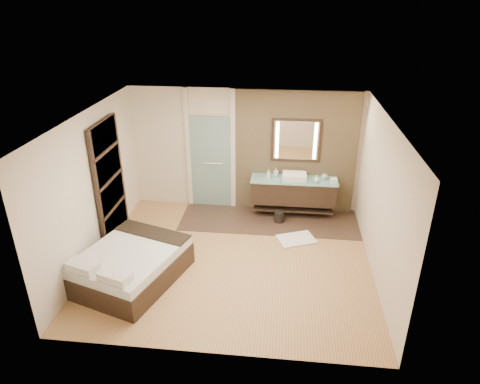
# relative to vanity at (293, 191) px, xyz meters

# --- Properties ---
(floor) EXTENTS (5.00, 5.00, 0.00)m
(floor) POSITION_rel_vanity_xyz_m (-1.10, -1.92, -0.58)
(floor) COLOR #A16543
(floor) RESTS_ON ground
(tile_strip) EXTENTS (3.80, 1.30, 0.01)m
(tile_strip) POSITION_rel_vanity_xyz_m (-0.50, -0.32, -0.57)
(tile_strip) COLOR #3E2A21
(tile_strip) RESTS_ON floor
(stone_wall) EXTENTS (2.60, 0.08, 2.70)m
(stone_wall) POSITION_rel_vanity_xyz_m (0.00, 0.29, 0.77)
(stone_wall) COLOR tan
(stone_wall) RESTS_ON floor
(vanity) EXTENTS (1.85, 0.55, 0.88)m
(vanity) POSITION_rel_vanity_xyz_m (0.00, 0.00, 0.00)
(vanity) COLOR black
(vanity) RESTS_ON stone_wall
(mirror_unit) EXTENTS (1.06, 0.04, 0.96)m
(mirror_unit) POSITION_rel_vanity_xyz_m (0.00, 0.24, 1.07)
(mirror_unit) COLOR black
(mirror_unit) RESTS_ON stone_wall
(frosted_door) EXTENTS (1.10, 0.12, 2.70)m
(frosted_door) POSITION_rel_vanity_xyz_m (-1.85, 0.28, 0.56)
(frosted_door) COLOR silver
(frosted_door) RESTS_ON floor
(shoji_partition) EXTENTS (0.06, 1.20, 2.40)m
(shoji_partition) POSITION_rel_vanity_xyz_m (-3.53, -1.32, 0.63)
(shoji_partition) COLOR black
(shoji_partition) RESTS_ON floor
(bed) EXTENTS (1.93, 2.16, 0.69)m
(bed) POSITION_rel_vanity_xyz_m (-2.75, -2.67, -0.29)
(bed) COLOR black
(bed) RESTS_ON floor
(bath_mat) EXTENTS (0.85, 0.73, 0.02)m
(bath_mat) POSITION_rel_vanity_xyz_m (0.08, -1.06, -0.56)
(bath_mat) COLOR white
(bath_mat) RESTS_ON floor
(waste_bin) EXTENTS (0.23, 0.23, 0.26)m
(waste_bin) POSITION_rel_vanity_xyz_m (-0.28, -0.37, -0.45)
(waste_bin) COLOR black
(waste_bin) RESTS_ON floor
(tissue_box) EXTENTS (0.14, 0.14, 0.10)m
(tissue_box) POSITION_rel_vanity_xyz_m (0.82, -0.12, 0.33)
(tissue_box) COLOR white
(tissue_box) RESTS_ON vanity
(soap_bottle_a) EXTENTS (0.11, 0.11, 0.23)m
(soap_bottle_a) POSITION_rel_vanity_xyz_m (-0.55, -0.09, 0.40)
(soap_bottle_a) COLOR silver
(soap_bottle_a) RESTS_ON vanity
(soap_bottle_b) EXTENTS (0.10, 0.11, 0.18)m
(soap_bottle_b) POSITION_rel_vanity_xyz_m (-0.39, 0.13, 0.38)
(soap_bottle_b) COLOR #B2B2B2
(soap_bottle_b) RESTS_ON vanity
(soap_bottle_c) EXTENTS (0.16, 0.16, 0.16)m
(soap_bottle_c) POSITION_rel_vanity_xyz_m (0.46, -0.13, 0.36)
(soap_bottle_c) COLOR silver
(soap_bottle_c) RESTS_ON vanity
(cup) EXTENTS (0.13, 0.13, 0.09)m
(cup) POSITION_rel_vanity_xyz_m (0.64, 0.08, 0.33)
(cup) COLOR silver
(cup) RESTS_ON vanity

